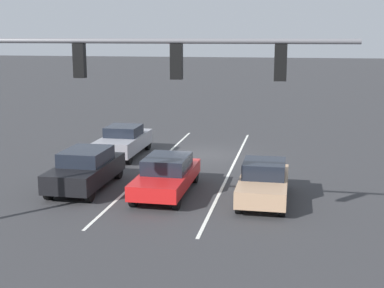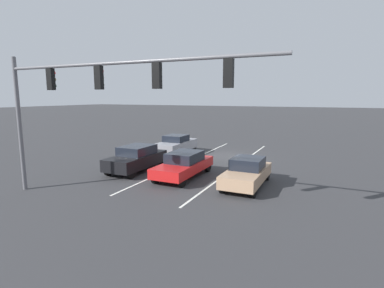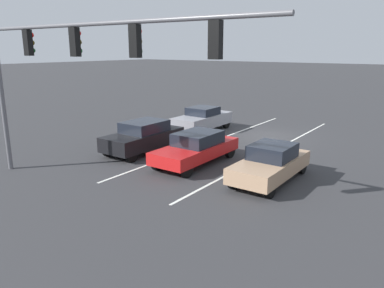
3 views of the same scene
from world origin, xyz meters
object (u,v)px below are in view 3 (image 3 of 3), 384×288
Objects in this scene: car_red_midlane_front at (196,147)px; car_black_rightlane_front at (144,136)px; car_tan_leftlane_front at (271,163)px; car_gray_rightlane_second at (203,119)px; traffic_signal_gantry at (65,57)px.

car_black_rightlane_front is at bearing -1.56° from car_red_midlane_front.
car_red_midlane_front is 3.79m from car_tan_leftlane_front.
car_gray_rightlane_second is 0.35× the size of traffic_signal_gantry.
car_red_midlane_front is 1.09× the size of car_tan_leftlane_front.
car_tan_leftlane_front is 9.73m from car_gray_rightlane_second.
car_red_midlane_front is at bearing 121.69° from car_gray_rightlane_second.
car_red_midlane_front is (-3.39, 0.09, -0.05)m from car_black_rightlane_front.
car_black_rightlane_front is 5.93m from car_gray_rightlane_second.
car_gray_rightlane_second is (7.50, -6.21, 0.05)m from car_tan_leftlane_front.
car_black_rightlane_front is 0.94× the size of car_red_midlane_front.
car_black_rightlane_front is at bearing -73.65° from traffic_signal_gantry.
traffic_signal_gantry is (1.75, 5.48, 4.17)m from car_red_midlane_front.
car_red_midlane_front is at bearing -107.75° from traffic_signal_gantry.
traffic_signal_gantry is at bearing 106.35° from car_black_rightlane_front.
car_black_rightlane_front is 7.11m from traffic_signal_gantry.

